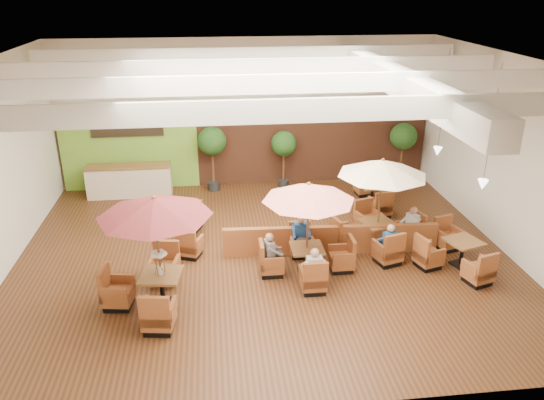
{
  "coord_description": "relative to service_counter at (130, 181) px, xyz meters",
  "views": [
    {
      "loc": [
        -1.33,
        -13.48,
        7.38
      ],
      "look_at": [
        0.3,
        0.5,
        1.5
      ],
      "focal_mm": 35.0,
      "sensor_mm": 36.0,
      "label": 1
    }
  ],
  "objects": [
    {
      "name": "diner_0",
      "position": [
        5.46,
        -7.16,
        0.17
      ],
      "size": [
        0.39,
        0.32,
        0.79
      ],
      "rotation": [
        0.0,
        0.0,
        0.05
      ],
      "color": "silver",
      "rests_on": "ground"
    },
    {
      "name": "room",
      "position": [
        4.65,
        -3.88,
        3.05
      ],
      "size": [
        14.04,
        14.0,
        5.52
      ],
      "color": "#381E0F",
      "rests_on": "ground"
    },
    {
      "name": "diner_3",
      "position": [
        7.79,
        -5.98,
        0.16
      ],
      "size": [
        0.41,
        0.38,
        0.75
      ],
      "rotation": [
        0.0,
        0.0,
        0.32
      ],
      "color": "#214C92",
      "rests_on": "ground"
    },
    {
      "name": "table_5",
      "position": [
        8.55,
        -1.9,
        -0.21
      ],
      "size": [
        0.97,
        2.65,
        0.97
      ],
      "rotation": [
        0.0,
        0.0,
        0.12
      ],
      "color": "brown",
      "rests_on": "ground"
    },
    {
      "name": "topiary_1",
      "position": [
        5.7,
        0.2,
        1.06
      ],
      "size": [
        0.95,
        0.95,
        2.21
      ],
      "color": "black",
      "rests_on": "ground"
    },
    {
      "name": "booth_divider",
      "position": [
        6.34,
        -5.21,
        -0.15
      ],
      "size": [
        6.22,
        0.51,
        0.86
      ],
      "primitive_type": "cube",
      "rotation": [
        0.0,
        0.0,
        -0.05
      ],
      "color": "brown",
      "rests_on": "ground"
    },
    {
      "name": "diner_1",
      "position": [
        5.46,
        -5.24,
        0.16
      ],
      "size": [
        0.37,
        0.29,
        0.76
      ],
      "rotation": [
        0.0,
        0.0,
        3.14
      ],
      "color": "#214C92",
      "rests_on": "ground"
    },
    {
      "name": "diner_4",
      "position": [
        8.8,
        -4.97,
        0.16
      ],
      "size": [
        0.4,
        0.43,
        0.77
      ],
      "rotation": [
        0.0,
        0.0,
        2.0
      ],
      "color": "silver",
      "rests_on": "ground"
    },
    {
      "name": "table_3",
      "position": [
        2.3,
        -4.03,
        -0.09
      ],
      "size": [
        1.07,
        2.63,
        1.51
      ],
      "rotation": [
        0.0,
        0.0,
        -0.37
      ],
      "color": "brown",
      "rests_on": "ground"
    },
    {
      "name": "diner_2",
      "position": [
        4.5,
        -6.2,
        0.17
      ],
      "size": [
        0.35,
        0.4,
        0.77
      ],
      "rotation": [
        0.0,
        0.0,
        4.87
      ],
      "color": "slate",
      "rests_on": "ground"
    },
    {
      "name": "topiary_2",
      "position": [
        10.29,
        0.2,
        1.19
      ],
      "size": [
        1.02,
        1.02,
        2.38
      ],
      "color": "black",
      "rests_on": "ground"
    },
    {
      "name": "table_2",
      "position": [
        7.79,
        -4.97,
        1.29
      ],
      "size": [
        2.85,
        2.85,
        2.77
      ],
      "rotation": [
        0.0,
        0.0,
        0.29
      ],
      "color": "brown",
      "rests_on": "ground"
    },
    {
      "name": "table_1",
      "position": [
        5.46,
        -6.2,
        1.21
      ],
      "size": [
        2.55,
        2.55,
        2.63
      ],
      "rotation": [
        0.0,
        0.0,
        -0.0
      ],
      "color": "brown",
      "rests_on": "ground"
    },
    {
      "name": "table_0",
      "position": [
        1.62,
        -7.29,
        1.46
      ],
      "size": [
        2.78,
        2.9,
        2.88
      ],
      "rotation": [
        0.0,
        0.0,
        -0.15
      ],
      "color": "brown",
      "rests_on": "ground"
    },
    {
      "name": "table_4",
      "position": [
        9.52,
        -6.32,
        -0.22
      ],
      "size": [
        1.89,
        2.71,
        0.97
      ],
      "rotation": [
        0.0,
        0.0,
        0.28
      ],
      "color": "brown",
      "rests_on": "ground"
    },
    {
      "name": "service_counter",
      "position": [
        0.0,
        0.0,
        0.0
      ],
      "size": [
        3.0,
        0.75,
        1.18
      ],
      "color": "beige",
      "rests_on": "ground"
    },
    {
      "name": "topiary_0",
      "position": [
        3.05,
        0.2,
        1.24
      ],
      "size": [
        1.05,
        1.05,
        2.44
      ],
      "color": "black",
      "rests_on": "ground"
    }
  ]
}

